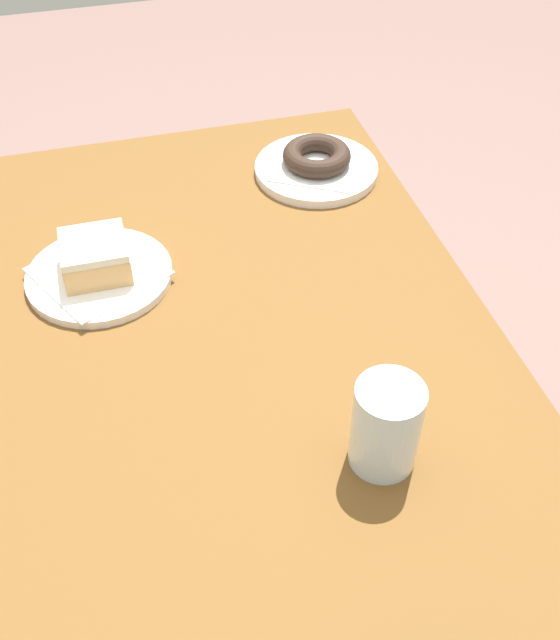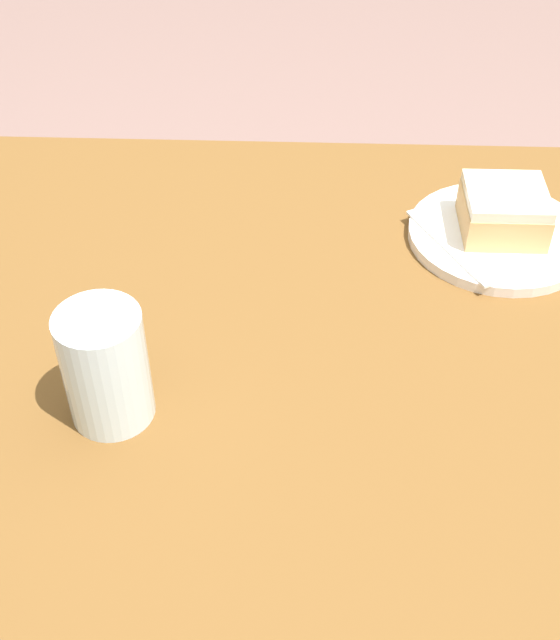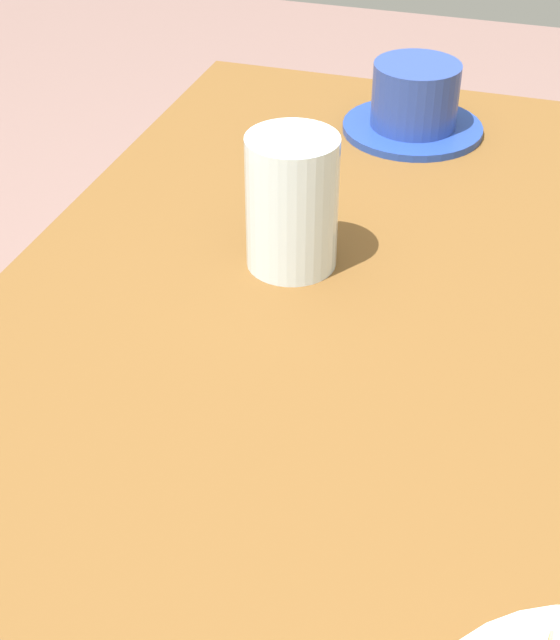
% 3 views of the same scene
% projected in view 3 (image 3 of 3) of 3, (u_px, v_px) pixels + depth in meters
% --- Properties ---
extents(table, '(1.13, 0.68, 0.71)m').
position_uv_depth(table, '(394.00, 525.00, 0.65)').
color(table, brown).
rests_on(table, ground_plane).
extents(water_glass, '(0.07, 0.07, 0.11)m').
position_uv_depth(water_glass, '(292.00, 203.00, 0.72)').
color(water_glass, silver).
rests_on(water_glass, table).
extents(coffee_cup, '(0.14, 0.14, 0.07)m').
position_uv_depth(coffee_cup, '(415.00, 102.00, 0.93)').
color(coffee_cup, '#213D94').
rests_on(coffee_cup, table).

